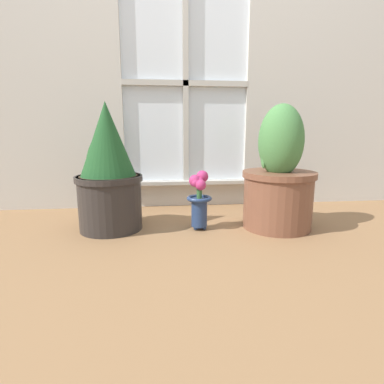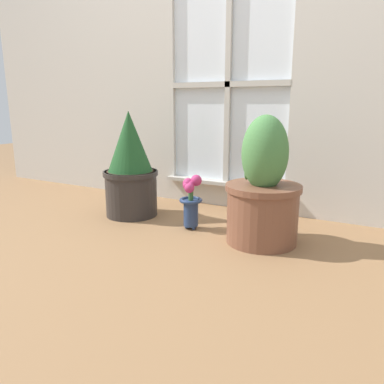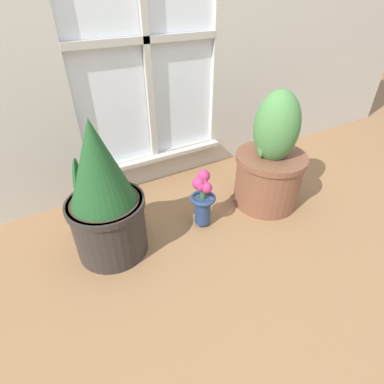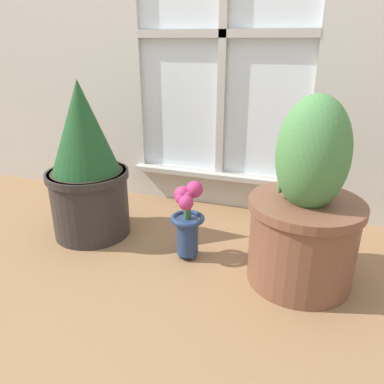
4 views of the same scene
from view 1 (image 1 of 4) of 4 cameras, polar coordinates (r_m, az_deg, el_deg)
name	(u,v)px [view 1 (image 1 of 4)]	position (r m, az deg, el deg)	size (l,w,h in m)	color
ground_plane	(198,238)	(1.47, 1.24, -8.77)	(10.00, 10.00, 0.00)	olive
wall_with_window	(185,7)	(2.20, -1.32, 31.80)	(4.40, 0.10, 2.50)	beige
potted_plant_left	(109,173)	(1.59, -15.62, 3.58)	(0.34, 0.34, 0.65)	#2D2826
potted_plant_right	(279,180)	(1.63, 16.18, 2.22)	(0.38, 0.38, 0.65)	brown
flower_vase	(199,198)	(1.55, 1.39, -1.22)	(0.13, 0.13, 0.31)	navy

